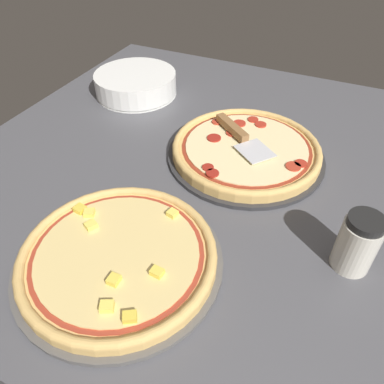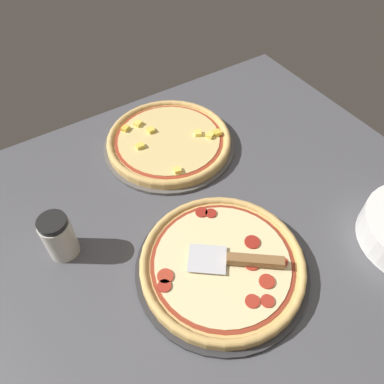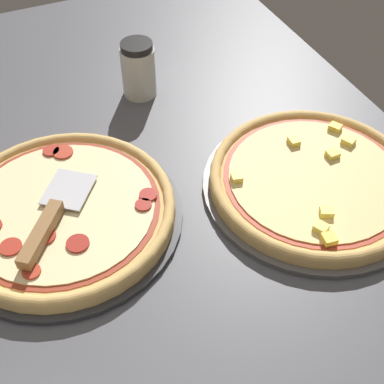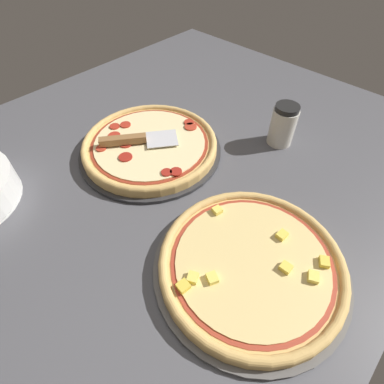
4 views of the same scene
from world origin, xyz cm
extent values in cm
cube|color=#4C4C51|center=(0.00, 0.00, -1.80)|extent=(145.72, 123.90, 3.60)
cylinder|color=#2D2D30|center=(3.69, -6.15, 0.50)|extent=(40.01, 40.01, 1.00)
cylinder|color=#DBAD60|center=(3.69, -6.15, 2.02)|extent=(37.61, 37.61, 2.05)
torus|color=#DBAD60|center=(3.69, -6.15, 3.05)|extent=(37.61, 37.61, 1.84)
cylinder|color=maroon|center=(3.69, -6.15, 3.12)|extent=(32.69, 32.69, 0.15)
cylinder|color=beige|center=(3.69, -6.15, 3.25)|extent=(30.84, 30.84, 0.40)
cylinder|color=#B73823|center=(-9.06, -2.48, 3.65)|extent=(3.61, 3.61, 0.40)
cylinder|color=#B73823|center=(14.72, -13.43, 3.65)|extent=(2.78, 2.78, 0.40)
cylinder|color=#AD2D1E|center=(6.10, -18.87, 3.65)|extent=(2.92, 2.92, 0.40)
cylinder|color=#AD2D1E|center=(3.41, -17.21, 3.65)|extent=(3.09, 3.09, 0.40)
cylinder|color=maroon|center=(8.99, 6.32, 3.65)|extent=(2.77, 2.77, 0.40)
cylinder|color=#AD2D1E|center=(8.86, -15.36, 3.65)|extent=(3.49, 3.49, 0.40)
cylinder|color=#AD2D1E|center=(-0.89, -4.86, 3.65)|extent=(2.82, 2.82, 0.40)
cylinder|color=#AD2D1E|center=(8.83, -10.11, 3.65)|extent=(3.59, 3.59, 0.40)
cylinder|color=maroon|center=(12.42, -5.76, 3.65)|extent=(3.62, 3.62, 0.40)
cylinder|color=maroon|center=(7.19, 7.85, 3.65)|extent=(3.05, 3.05, 0.40)
cylinder|color=#AD2D1E|center=(-10.37, -4.37, 3.65)|extent=(2.99, 2.99, 0.40)
cylinder|color=#565451|center=(14.35, 36.34, 0.50)|extent=(39.38, 39.38, 1.00)
cylinder|color=#DBAD60|center=(14.35, 36.34, 1.85)|extent=(37.02, 37.02, 1.71)
torus|color=#DBAD60|center=(14.35, 36.34, 2.71)|extent=(37.02, 37.02, 1.95)
cylinder|color=#A33823|center=(14.35, 36.34, 2.78)|extent=(32.17, 32.17, 0.15)
cylinder|color=#E5C67A|center=(14.35, 36.34, 2.91)|extent=(30.35, 30.35, 0.40)
cube|color=#F9E05B|center=(22.61, 33.09, 3.65)|extent=(2.66, 2.79, 1.09)
cube|color=#F9E05B|center=(25.06, 30.36, 3.65)|extent=(2.76, 2.67, 1.09)
cube|color=#F4D64C|center=(11.32, 41.95, 3.65)|extent=(2.01, 2.16, 1.09)
cube|color=#F4D64C|center=(5.39, 37.42, 3.65)|extent=(2.36, 1.97, 1.09)
cube|color=#F9E05B|center=(9.46, 46.73, 3.65)|extent=(2.87, 2.72, 1.09)
cube|color=yellow|center=(27.47, 30.25, 3.65)|extent=(2.43, 2.34, 1.09)
cube|color=#F9E05B|center=(9.58, 23.35, 3.65)|extent=(2.25, 2.24, 1.09)
cube|color=yellow|center=(5.14, 46.75, 3.65)|extent=(2.87, 2.72, 1.09)
cube|color=silver|center=(0.92, -4.05, 4.09)|extent=(11.16, 10.93, 0.24)
cube|color=olive|center=(9.32, -10.50, 4.97)|extent=(11.40, 9.46, 2.00)
cylinder|color=silver|center=(-25.19, 18.14, 5.34)|extent=(7.17, 7.17, 10.69)
cylinder|color=black|center=(-25.19, 18.14, 11.39)|extent=(6.60, 6.60, 1.40)
camera|label=1|loc=(-16.76, 70.67, 57.37)|focal=35.00mm
camera|label=2|loc=(-24.70, -38.02, 77.95)|focal=35.00mm
camera|label=3|loc=(66.26, -10.45, 68.86)|focal=50.00mm
camera|label=4|loc=(43.78, 47.82, 55.79)|focal=28.00mm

